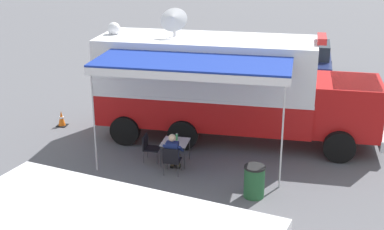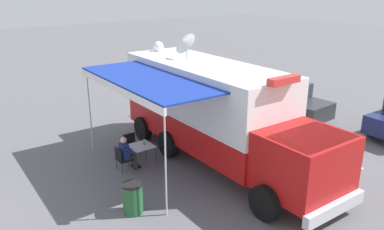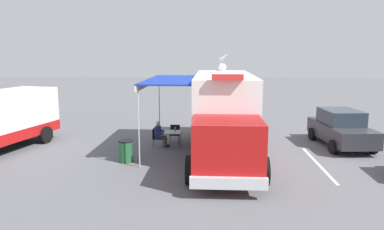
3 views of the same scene
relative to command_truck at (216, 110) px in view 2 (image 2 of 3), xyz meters
The scene contains 11 objects.
ground_plane 2.08m from the command_truck, 94.05° to the right, with size 100.00×100.00×0.00m, color #5B5B60.
lot_stripe 4.45m from the command_truck, 161.53° to the left, with size 0.12×4.80×0.01m, color silver.
command_truck is the anchor object (origin of this frame).
folding_table 2.96m from the command_truck, 29.75° to the right, with size 0.82×0.82×0.73m.
water_bottle 2.79m from the command_truck, 30.48° to the right, with size 0.07×0.07×0.22m.
folding_chair_at_table 3.66m from the command_truck, 22.14° to the right, with size 0.49×0.49×0.87m.
folding_chair_beside_table 3.47m from the command_truck, 43.59° to the right, with size 0.49×0.49×0.87m.
seated_responder 3.45m from the command_truck, 23.33° to the right, with size 0.67×0.56×1.25m.
trash_bin 4.49m from the command_truck, 16.73° to the left, with size 0.57×0.57×0.91m.
traffic_cone 6.35m from the command_truck, 91.30° to the right, with size 0.36×0.36×0.58m.
car_behind_truck 6.07m from the command_truck, 164.13° to the right, with size 2.21×4.30×1.76m.
Camera 2 is at (8.49, 10.60, 6.21)m, focal length 36.12 mm.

